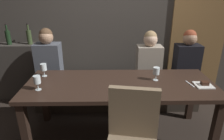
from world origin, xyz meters
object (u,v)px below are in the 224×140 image
object	(u,v)px
wine_bottle_pale_label	(29,37)
wine_glass_center_front	(43,67)
diner_redhead	(48,58)
dessert_plate	(204,84)
banquette_bench	(117,93)
wine_glass_near_right	(37,80)
wine_glass_near_left	(156,71)
chair_near_side	(132,137)
wine_bottle_dark_red	(8,37)
diner_bearded	(149,58)
dining_table	(120,90)
fork_on_table	(190,84)
diner_far_end	(187,57)

from	to	relation	value
wine_bottle_pale_label	wine_glass_center_front	size ratio (longest dim) A/B	1.99
diner_redhead	dessert_plate	bearing A→B (deg)	-21.45
banquette_bench	wine_bottle_pale_label	distance (m)	1.66
diner_redhead	wine_bottle_pale_label	distance (m)	0.57
wine_glass_near_right	wine_glass_near_left	size ratio (longest dim) A/B	1.00
chair_near_side	wine_bottle_dark_red	size ratio (longest dim) A/B	3.01
wine_bottle_pale_label	wine_glass_near_right	xyz separation A→B (m)	(0.49, -1.20, -0.22)
chair_near_side	diner_bearded	xyz separation A→B (m)	(0.40, 1.41, 0.26)
diner_bearded	wine_bottle_dark_red	world-z (taller)	wine_bottle_dark_red
wine_glass_near_right	dining_table	bearing A→B (deg)	9.93
diner_bearded	chair_near_side	bearing A→B (deg)	-105.86
wine_bottle_pale_label	wine_glass_center_front	world-z (taller)	wine_bottle_pale_label
wine_glass_near_left	wine_glass_center_front	world-z (taller)	same
chair_near_side	wine_bottle_dark_red	xyz separation A→B (m)	(-1.78, 1.75, 0.51)
chair_near_side	wine_glass_near_right	size ratio (longest dim) A/B	5.98
diner_bearded	wine_bottle_pale_label	distance (m)	1.91
diner_bearded	dining_table	bearing A→B (deg)	-124.30
dining_table	diner_bearded	world-z (taller)	diner_bearded
diner_redhead	wine_glass_near_right	size ratio (longest dim) A/B	4.96
banquette_bench	dessert_plate	distance (m)	1.34
wine_glass_near_right	wine_glass_center_front	bearing A→B (deg)	96.79
dining_table	diner_redhead	world-z (taller)	diner_redhead
wine_glass_near_right	dessert_plate	bearing A→B (deg)	2.21
diner_redhead	chair_near_side	bearing A→B (deg)	-52.45
wine_glass_near_left	fork_on_table	world-z (taller)	wine_glass_near_left
diner_redhead	wine_glass_near_right	bearing A→B (deg)	-82.21
dining_table	wine_glass_center_front	world-z (taller)	wine_glass_center_front
diner_redhead	fork_on_table	bearing A→B (deg)	-21.98
banquette_bench	diner_bearded	world-z (taller)	diner_bearded
wine_glass_center_front	wine_bottle_pale_label	bearing A→B (deg)	118.52
diner_far_end	wine_bottle_dark_red	world-z (taller)	wine_bottle_dark_red
diner_far_end	fork_on_table	distance (m)	0.80
wine_glass_center_front	diner_redhead	bearing A→B (deg)	98.59
diner_bearded	diner_far_end	size ratio (longest dim) A/B	0.99
wine_bottle_dark_red	wine_glass_near_right	xyz separation A→B (m)	(0.82, -1.18, -0.22)
wine_glass_near_right	diner_redhead	bearing A→B (deg)	97.79
wine_bottle_pale_label	fork_on_table	world-z (taller)	wine_bottle_pale_label
dining_table	wine_glass_near_right	distance (m)	0.93
dining_table	banquette_bench	bearing A→B (deg)	90.00
dessert_plate	fork_on_table	bearing A→B (deg)	165.50
wine_bottle_dark_red	dining_table	bearing A→B (deg)	-30.85
diner_far_end	fork_on_table	xyz separation A→B (m)	(-0.24, -0.76, -0.08)
diner_bearded	fork_on_table	size ratio (longest dim) A/B	4.54
wine_bottle_dark_red	wine_glass_near_left	xyz separation A→B (m)	(2.15, -0.95, -0.21)
diner_far_end	wine_bottle_dark_red	bearing A→B (deg)	173.61
wine_bottle_pale_label	wine_glass_near_left	size ratio (longest dim) A/B	1.99
diner_redhead	banquette_bench	bearing A→B (deg)	0.87
wine_glass_near_left	fork_on_table	size ratio (longest dim) A/B	0.96
diner_far_end	diner_redhead	bearing A→B (deg)	-179.16
diner_far_end	wine_glass_near_right	xyz separation A→B (m)	(-1.94, -0.87, 0.03)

